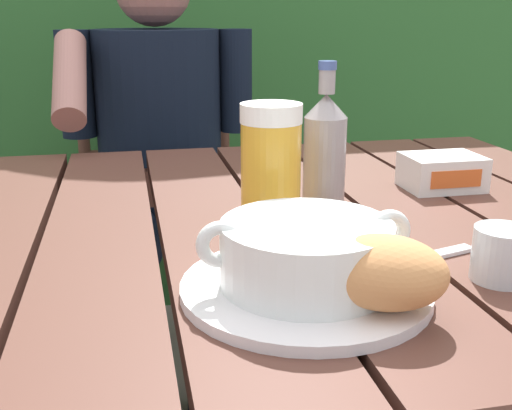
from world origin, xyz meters
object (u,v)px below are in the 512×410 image
butter_tub (442,172)px  beer_bottle (325,153)px  person_eating (160,143)px  chair_near_diner (161,211)px  table_knife (415,259)px  bread_roll (384,272)px  serving_plate (305,288)px  beer_glass (271,169)px  water_glass_small (502,254)px  soup_bowl (306,252)px

butter_tub → beer_bottle: bearing=-158.9°
person_eating → beer_bottle: 0.78m
beer_bottle → chair_near_diner: bearing=101.7°
chair_near_diner → person_eating: person_eating is taller
butter_tub → table_knife: (-0.19, -0.29, -0.02)m
table_knife → person_eating: bearing=104.8°
chair_near_diner → beer_bottle: bearing=-78.3°
bread_roll → serving_plate: bearing=130.6°
beer_glass → water_glass_small: beer_glass is taller
chair_near_diner → soup_bowl: 1.24m
serving_plate → person_eating: bearing=95.5°
beer_bottle → water_glass_small: beer_bottle is taller
person_eating → bread_roll: (0.15, -1.06, 0.08)m
beer_bottle → table_knife: 0.23m
bread_roll → beer_glass: size_ratio=0.87×
beer_glass → butter_tub: bearing=24.5°
chair_near_diner → water_glass_small: size_ratio=13.82×
beer_glass → butter_tub: (0.33, 0.15, -0.06)m
beer_glass → beer_bottle: bearing=32.2°
person_eating → butter_tub: size_ratio=9.44×
chair_near_diner → beer_bottle: beer_bottle is taller
water_glass_small → table_knife: bearing=136.0°
water_glass_small → chair_near_diner: bearing=104.7°
chair_near_diner → serving_plate: bearing=-85.5°
chair_near_diner → bread_roll: size_ratio=5.97×
soup_bowl → serving_plate: bearing=104.0°
beer_bottle → soup_bowl: bearing=-111.6°
beer_glass → beer_bottle: 0.11m
chair_near_diner → butter_tub: 1.00m
butter_tub → table_knife: 0.35m
soup_bowl → beer_bottle: size_ratio=1.04×
bread_roll → chair_near_diner: bearing=96.8°
bread_roll → beer_glass: (-0.05, 0.26, 0.04)m
serving_plate → butter_tub: (0.34, 0.35, 0.02)m
person_eating → table_knife: person_eating is taller
person_eating → butter_tub: 0.78m
bread_roll → table_knife: size_ratio=1.04×
butter_tub → chair_near_diner: bearing=117.2°
serving_plate → soup_bowl: soup_bowl is taller
beer_glass → butter_tub: beer_glass is taller
chair_near_diner → soup_bowl: chair_near_diner is taller
butter_tub → beer_glass: bearing=-155.5°
beer_glass → table_knife: size_ratio=1.20×
person_eating → water_glass_small: person_eating is taller
bread_roll → butter_tub: (0.28, 0.42, -0.02)m
table_knife → bread_roll: bearing=-128.0°
bread_roll → beer_glass: beer_glass is taller
soup_bowl → beer_glass: bearing=87.7°
beer_glass → serving_plate: bearing=-92.3°
person_eating → water_glass_small: 1.06m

